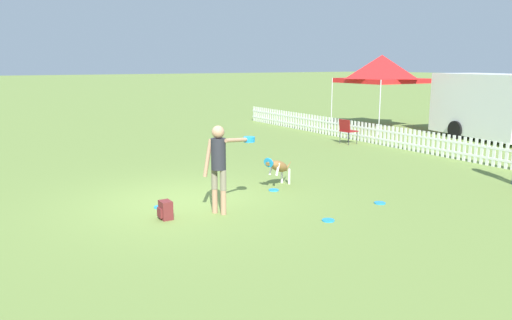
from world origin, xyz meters
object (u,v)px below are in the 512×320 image
Objects in this scene: frisbee_near_handler at (274,190)px; frisbee_near_dog at (328,220)px; leaping_dog at (278,166)px; backpack_on_grass at (165,210)px; equipment_trailer at (490,105)px; frisbee_midfield at (380,203)px; canopy_tent_main at (382,69)px; handler_person at (221,158)px; frisbee_far_scatter at (160,207)px; folding_chair_center at (347,129)px.

frisbee_near_handler and frisbee_near_dog have the same top height.
backpack_on_grass is at bearing 78.33° from leaping_dog.
equipment_trailer is at bearing 101.94° from frisbee_near_handler.
frisbee_midfield is (-0.35, 1.65, 0.00)m from frisbee_near_dog.
canopy_tent_main is (-6.84, 10.01, 2.58)m from frisbee_near_handler.
frisbee_near_dog is at bearing 137.53° from leaping_dog.
frisbee_near_handler is 0.05× the size of equipment_trailer.
frisbee_midfield is at bearing -56.00° from equipment_trailer.
frisbee_near_dog is (1.45, 1.46, -1.06)m from handler_person.
frisbee_near_dog is (2.38, -0.35, 0.00)m from frisbee_near_handler.
folding_chair_center reaches higher than frisbee_far_scatter.
canopy_tent_main is at bearing -84.71° from leaping_dog.
frisbee_near_handler is 11.57m from equipment_trailer.
frisbee_midfield is 0.05× the size of equipment_trailer.
frisbee_near_dog is 0.07× the size of canopy_tent_main.
equipment_trailer is (-3.11, 14.12, 1.12)m from backpack_on_grass.
leaping_dog is 4.96× the size of frisbee_near_dog.
leaping_dog is 3.28× the size of backpack_on_grass.
frisbee_near_dog is 0.05× the size of equipment_trailer.
backpack_on_grass is (0.77, -0.17, 0.16)m from frisbee_far_scatter.
folding_chair_center reaches higher than backpack_on_grass.
frisbee_near_handler is 2.96m from backpack_on_grass.
frisbee_near_dog is 1.00× the size of frisbee_midfield.
handler_person is 1.41m from backpack_on_grass.
handler_person reaches higher than leaping_dog.
equipment_trailer is (-2.14, 10.97, 0.81)m from leaping_dog.
equipment_trailer reaches higher than handler_person.
folding_chair_center is (-5.17, 7.67, -0.54)m from handler_person.
folding_chair_center is 5.75m from equipment_trailer.
handler_person is at bearing -65.66° from equipment_trailer.
handler_person is 7.40× the size of frisbee_midfield.
frisbee_midfield is at bearing 41.67° from handler_person.
frisbee_near_handler is (-0.92, 1.81, -1.06)m from handler_person.
canopy_tent_main is (-2.59, 4.14, 2.06)m from folding_chair_center.
backpack_on_grass is at bearing 113.85° from folding_chair_center.
handler_person reaches higher than frisbee_midfield.
backpack_on_grass is 10.06m from folding_chair_center.
frisbee_near_dog is at bearing 56.86° from backpack_on_grass.
frisbee_midfield is 1.00× the size of frisbee_far_scatter.
folding_chair_center is at bearing 95.11° from handler_person.
equipment_trailer reaches higher than frisbee_near_handler.
handler_person reaches higher than backpack_on_grass.
handler_person is at bearing -62.93° from frisbee_near_handler.
frisbee_midfield is at bearing -44.52° from canopy_tent_main.
backpack_on_grass is (0.73, -2.87, 0.16)m from frisbee_near_handler.
frisbee_near_dog is 0.26× the size of folding_chair_center.
frisbee_midfield is at bearing 72.79° from backpack_on_grass.
handler_person is at bearing 42.98° from frisbee_far_scatter.
frisbee_far_scatter is at bearing 65.17° from leaping_dog.
leaping_dog is 2.74m from frisbee_near_dog.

